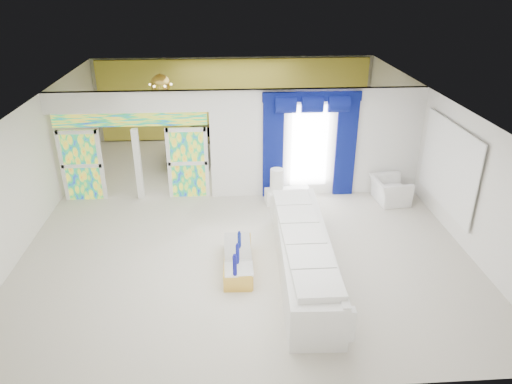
{
  "coord_description": "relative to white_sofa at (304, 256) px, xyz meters",
  "views": [
    {
      "loc": [
        -0.37,
        -11.24,
        5.83
      ],
      "look_at": [
        0.3,
        -1.2,
        1.1
      ],
      "focal_mm": 33.45,
      "sensor_mm": 36.0,
      "label": 1
    }
  ],
  "objects": [
    {
      "name": "table_lamp",
      "position": [
        -0.2,
        3.4,
        0.26
      ],
      "size": [
        0.36,
        0.36,
        0.58
      ],
      "primitive_type": "cylinder",
      "color": "silver",
      "rests_on": "console_table"
    },
    {
      "name": "blue_drape_left",
      "position": [
        -0.27,
        3.84,
        0.96
      ],
      "size": [
        0.55,
        0.1,
        2.8
      ],
      "primitive_type": "cube",
      "color": "#060340",
      "rests_on": "ground"
    },
    {
      "name": "gold_curtains",
      "position": [
        -1.17,
        8.87,
        1.06
      ],
      "size": [
        9.7,
        0.12,
        2.9
      ],
      "primitive_type": "cube",
      "color": "gold",
      "rests_on": "ground"
    },
    {
      "name": "console_table",
      "position": [
        0.1,
        3.4,
        -0.23
      ],
      "size": [
        1.24,
        0.51,
        0.4
      ],
      "primitive_type": "cube",
      "rotation": [
        0.0,
        0.0,
        0.11
      ],
      "color": "white",
      "rests_on": "ground"
    },
    {
      "name": "blue_pelmet",
      "position": [
        0.73,
        3.84,
        2.38
      ],
      "size": [
        2.6,
        0.12,
        0.25
      ],
      "primitive_type": "cube",
      "color": "#060340",
      "rests_on": "dividing_wall"
    },
    {
      "name": "coffee_table",
      "position": [
        -1.35,
        0.3,
        -0.25
      ],
      "size": [
        0.64,
        1.72,
        0.38
      ],
      "primitive_type": "cube",
      "rotation": [
        0.0,
        0.0,
        -0.04
      ],
      "color": "gold",
      "rests_on": "ground"
    },
    {
      "name": "stained_transom",
      "position": [
        -4.02,
        3.97,
        1.81
      ],
      "size": [
        4.0,
        0.05,
        0.35
      ],
      "primitive_type": "cube",
      "color": "#994C3F",
      "rests_on": "dividing_header"
    },
    {
      "name": "chandelier",
      "position": [
        -3.47,
        6.37,
        2.21
      ],
      "size": [
        0.6,
        0.6,
        0.6
      ],
      "primitive_type": "sphere",
      "color": "gold",
      "rests_on": "ceiling"
    },
    {
      "name": "dividing_header",
      "position": [
        -4.02,
        3.97,
        2.29
      ],
      "size": [
        4.3,
        0.18,
        0.55
      ],
      "primitive_type": "cube",
      "color": "white",
      "rests_on": "dividing_wall"
    },
    {
      "name": "white_sofa",
      "position": [
        0.0,
        0.0,
        0.0
      ],
      "size": [
        1.17,
        4.61,
        0.87
      ],
      "primitive_type": "cube",
      "rotation": [
        0.0,
        0.0,
        -0.04
      ],
      "color": "white",
      "rests_on": "ground"
    },
    {
      "name": "grand_piano",
      "position": [
        -2.68,
        6.67,
        0.01
      ],
      "size": [
        1.49,
        1.87,
        0.89
      ],
      "primitive_type": "cube",
      "rotation": [
        0.0,
        0.0,
        -0.09
      ],
      "color": "black",
      "rests_on": "ground"
    },
    {
      "name": "dividing_wall",
      "position": [
        0.98,
        3.97,
        1.06
      ],
      "size": [
        5.7,
        0.18,
        3.0
      ],
      "primitive_type": "cube",
      "color": "white",
      "rests_on": "ground"
    },
    {
      "name": "window_pane",
      "position": [
        0.73,
        3.87,
        1.01
      ],
      "size": [
        1.0,
        0.02,
        2.3
      ],
      "primitive_type": "cube",
      "color": "white",
      "rests_on": "dividing_wall"
    },
    {
      "name": "tv_console",
      "position": [
        -5.58,
        5.42,
        -0.04
      ],
      "size": [
        0.59,
        0.55,
        0.79
      ],
      "primitive_type": "cube",
      "rotation": [
        0.0,
        0.0,
        0.11
      ],
      "color": "#A28851",
      "rests_on": "ground"
    },
    {
      "name": "wall_mirror",
      "position": [
        3.77,
        1.97,
        1.11
      ],
      "size": [
        0.04,
        2.7,
        1.9
      ],
      "primitive_type": "cube",
      "color": "white",
      "rests_on": "ground"
    },
    {
      "name": "blue_drape_right",
      "position": [
        1.73,
        3.84,
        0.96
      ],
      "size": [
        0.55,
        0.1,
        2.8
      ],
      "primitive_type": "cube",
      "color": "#060340",
      "rests_on": "ground"
    },
    {
      "name": "decanters",
      "position": [
        -1.37,
        0.21,
        0.05
      ],
      "size": [
        0.21,
        1.09,
        0.24
      ],
      "color": "navy",
      "rests_on": "coffee_table"
    },
    {
      "name": "floor",
      "position": [
        -1.17,
        2.97,
        -0.44
      ],
      "size": [
        12.0,
        12.0,
        0.0
      ],
      "primitive_type": "plane",
      "color": "#B7AF9E",
      "rests_on": "ground"
    },
    {
      "name": "armchair",
      "position": [
        2.91,
        3.28,
        -0.1
      ],
      "size": [
        0.99,
        1.1,
        0.67
      ],
      "primitive_type": "imported",
      "rotation": [
        0.0,
        0.0,
        1.66
      ],
      "color": "white",
      "rests_on": "ground"
    },
    {
      "name": "piano_bench",
      "position": [
        -2.68,
        5.07,
        -0.28
      ],
      "size": [
        0.94,
        0.44,
        0.3
      ],
      "primitive_type": "cube",
      "rotation": [
        0.0,
        0.0,
        -0.09
      ],
      "color": "black",
      "rests_on": "ground"
    },
    {
      "name": "stained_panel_right",
      "position": [
        -2.59,
        3.97,
        0.56
      ],
      "size": [
        0.95,
        0.04,
        2.0
      ],
      "primitive_type": "cube",
      "color": "#994C3F",
      "rests_on": "ground"
    },
    {
      "name": "stained_panel_left",
      "position": [
        -5.44,
        3.97,
        0.56
      ],
      "size": [
        0.95,
        0.04,
        2.0
      ],
      "primitive_type": "cube",
      "color": "#994C3F",
      "rests_on": "ground"
    }
  ]
}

